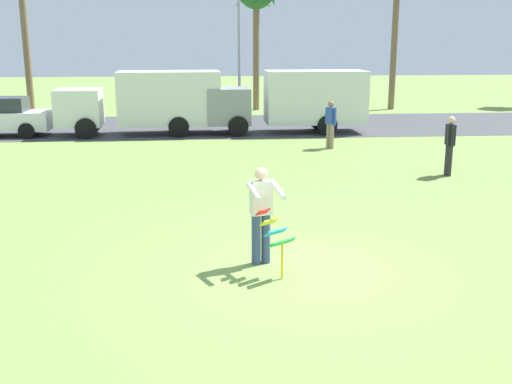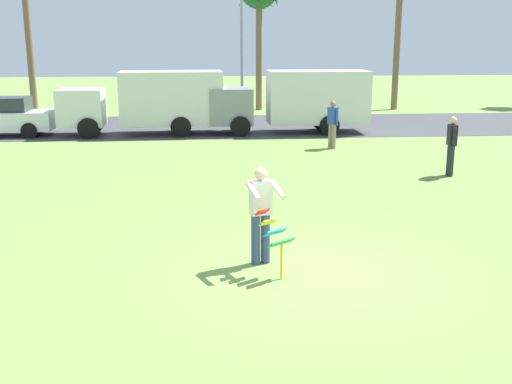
{
  "view_description": "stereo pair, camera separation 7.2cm",
  "coord_description": "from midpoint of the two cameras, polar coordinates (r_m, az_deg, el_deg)",
  "views": [
    {
      "loc": [
        -1.76,
        -9.7,
        3.82
      ],
      "look_at": [
        -0.79,
        1.41,
        1.05
      ],
      "focal_mm": 42.67,
      "sensor_mm": 36.0,
      "label": 1
    },
    {
      "loc": [
        -1.69,
        -9.7,
        3.82
      ],
      "look_at": [
        -0.79,
        1.41,
        1.05
      ],
      "focal_mm": 42.67,
      "sensor_mm": 36.0,
      "label": 2
    }
  ],
  "objects": [
    {
      "name": "kite_held",
      "position": [
        10.03,
        1.99,
        -3.96
      ],
      "size": [
        0.66,
        0.73,
        1.1
      ],
      "color": "red",
      "rests_on": "ground"
    },
    {
      "name": "streetlight_pole",
      "position": [
        32.96,
        -1.29,
        14.25
      ],
      "size": [
        0.24,
        1.65,
        7.0
      ],
      "color": "#9E9EA3",
      "rests_on": "ground"
    },
    {
      "name": "parked_truck_grey_van",
      "position": [
        26.2,
        4.04,
        8.64
      ],
      "size": [
        6.71,
        2.14,
        2.62
      ],
      "color": "gray",
      "rests_on": "ground"
    },
    {
      "name": "person_walker_near",
      "position": [
        18.51,
        17.96,
        4.29
      ],
      "size": [
        0.27,
        0.57,
        1.73
      ],
      "color": "#26262B",
      "rests_on": "ground"
    },
    {
      "name": "ground_plane",
      "position": [
        10.57,
        5.15,
        -7.3
      ],
      "size": [
        120.0,
        120.0,
        0.0
      ],
      "primitive_type": "plane",
      "color": "olive"
    },
    {
      "name": "person_kite_flyer",
      "position": [
        10.53,
        0.67,
        -1.86
      ],
      "size": [
        0.65,
        0.74,
        1.73
      ],
      "color": "#384772",
      "rests_on": "ground"
    },
    {
      "name": "parked_truck_white_box",
      "position": [
        26.01,
        -9.67,
        8.44
      ],
      "size": [
        6.77,
        2.29,
        2.62
      ],
      "color": "silver",
      "rests_on": "ground"
    },
    {
      "name": "person_walker_far",
      "position": [
        22.41,
        7.28,
        6.43
      ],
      "size": [
        0.36,
        0.51,
        1.73
      ],
      "color": "gray",
      "rests_on": "ground"
    },
    {
      "name": "road_strip",
      "position": [
        28.51,
        -1.11,
        6.25
      ],
      "size": [
        120.0,
        8.0,
        0.01
      ],
      "primitive_type": "cube",
      "color": "#424247",
      "rests_on": "ground"
    },
    {
      "name": "parked_car_white",
      "position": [
        27.3,
        -22.67,
        6.47
      ],
      "size": [
        4.24,
        1.9,
        1.6
      ],
      "color": "white",
      "rests_on": "ground"
    }
  ]
}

